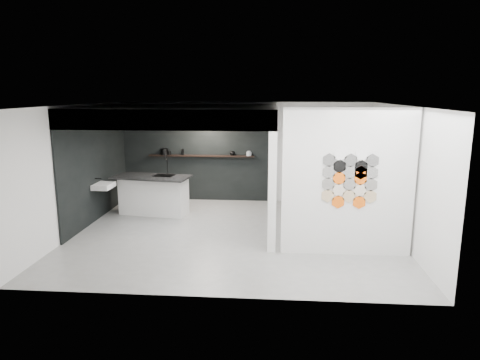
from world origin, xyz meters
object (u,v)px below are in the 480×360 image
(kettle, at_px, (232,153))
(wall_basin, at_px, (104,186))
(kitchen_island, at_px, (154,194))
(utensil_cup, at_px, (169,153))
(bottle_dark, at_px, (183,152))
(stockpot, at_px, (164,152))
(glass_bowl, at_px, (249,154))
(partition_panel, at_px, (347,183))
(glass_vase, at_px, (249,153))

(kettle, bearing_deg, wall_basin, -153.53)
(kitchen_island, relative_size, utensil_cup, 18.56)
(bottle_dark, bearing_deg, stockpot, 180.00)
(bottle_dark, bearing_deg, glass_bowl, 0.00)
(partition_panel, xyz_separation_m, glass_vase, (-2.08, 3.87, -0.01))
(bottle_dark, bearing_deg, utensil_cup, 180.00)
(partition_panel, distance_m, glass_vase, 4.39)
(kitchen_island, height_order, bottle_dark, kitchen_island)
(kitchen_island, xyz_separation_m, kettle, (1.88, 1.47, 0.87))
(partition_panel, relative_size, glass_bowl, 18.78)
(wall_basin, xyz_separation_m, utensil_cup, (1.12, 2.07, 0.52))
(stockpot, distance_m, utensil_cup, 0.14)
(kettle, bearing_deg, partition_panel, -65.44)
(partition_panel, bearing_deg, glass_vase, 118.23)
(glass_bowl, bearing_deg, bottle_dark, 180.00)
(glass_bowl, xyz_separation_m, bottle_dark, (-1.88, 0.00, 0.03))
(kettle, height_order, utensil_cup, kettle)
(stockpot, bearing_deg, kitchen_island, -87.35)
(partition_panel, bearing_deg, kettle, 123.32)
(kitchen_island, xyz_separation_m, bottle_dark, (0.46, 1.47, 0.89))
(partition_panel, relative_size, stockpot, 13.17)
(stockpot, xyz_separation_m, bottle_dark, (0.53, 0.00, -0.00))
(partition_panel, height_order, glass_bowl, partition_panel)
(partition_panel, distance_m, stockpot, 5.92)
(kettle, relative_size, utensil_cup, 1.44)
(wall_basin, bearing_deg, utensil_cup, 61.54)
(partition_panel, relative_size, kettle, 17.97)
(wall_basin, relative_size, utensil_cup, 5.54)
(partition_panel, relative_size, bottle_dark, 17.01)
(wall_basin, relative_size, kettle, 3.85)
(wall_basin, height_order, glass_vase, glass_vase)
(partition_panel, height_order, wall_basin, partition_panel)
(wall_basin, height_order, kitchen_island, kitchen_island)
(wall_basin, bearing_deg, partition_panel, -18.23)
(kitchen_island, bearing_deg, bottle_dark, 81.57)
(kitchen_island, distance_m, utensil_cup, 1.70)
(wall_basin, xyz_separation_m, bottle_dark, (1.51, 2.07, 0.55))
(utensil_cup, bearing_deg, kitchen_island, -92.75)
(bottle_dark, distance_m, utensil_cup, 0.39)
(kitchen_island, distance_m, glass_bowl, 2.89)
(glass_bowl, bearing_deg, utensil_cup, 180.00)
(glass_vase, distance_m, utensil_cup, 2.27)
(partition_panel, xyz_separation_m, stockpot, (-4.48, 3.87, 0.01))
(partition_panel, height_order, bottle_dark, partition_panel)
(wall_basin, distance_m, glass_bowl, 4.00)
(partition_panel, height_order, utensil_cup, partition_panel)
(stockpot, height_order, bottle_dark, stockpot)
(kitchen_island, bearing_deg, glass_bowl, 41.10)
(wall_basin, bearing_deg, kettle, 35.23)
(kettle, height_order, glass_bowl, kettle)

